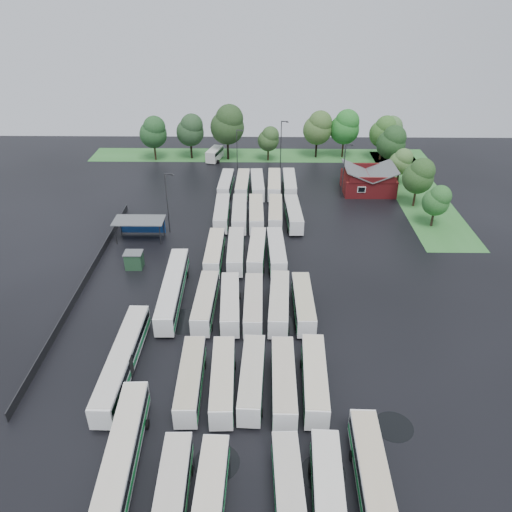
{
  "coord_description": "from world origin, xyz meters",
  "views": [
    {
      "loc": [
        2.87,
        -51.12,
        38.99
      ],
      "look_at": [
        2.0,
        12.0,
        2.5
      ],
      "focal_mm": 35.0,
      "sensor_mm": 36.0,
      "label": 1
    }
  ],
  "objects_px": {
    "brick_building": "(368,183)",
    "artic_bus_east": "(377,504)",
    "artic_bus_west_a": "(120,465)",
    "minibus": "(215,154)"
  },
  "relations": [
    {
      "from": "artic_bus_west_a",
      "to": "minibus",
      "type": "xyz_separation_m",
      "value": [
        0.98,
        84.17,
        -0.26
      ]
    },
    {
      "from": "brick_building",
      "to": "artic_bus_east",
      "type": "distance_m",
      "value": 70.13
    },
    {
      "from": "artic_bus_east",
      "to": "minibus",
      "type": "bearing_deg",
      "value": 104.63
    },
    {
      "from": "minibus",
      "to": "brick_building",
      "type": "bearing_deg",
      "value": -15.41
    },
    {
      "from": "brick_building",
      "to": "artic_bus_east",
      "type": "xyz_separation_m",
      "value": [
        -11.75,
        -69.14,
        -0.08
      ]
    },
    {
      "from": "artic_bus_east",
      "to": "minibus",
      "type": "relative_size",
      "value": 2.6
    },
    {
      "from": "brick_building",
      "to": "minibus",
      "type": "bearing_deg",
      "value": 150.42
    },
    {
      "from": "artic_bus_east",
      "to": "minibus",
      "type": "distance_m",
      "value": 89.86
    },
    {
      "from": "artic_bus_west_a",
      "to": "minibus",
      "type": "distance_m",
      "value": 84.17
    },
    {
      "from": "brick_building",
      "to": "artic_bus_east",
      "type": "height_order",
      "value": "brick_building"
    }
  ]
}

